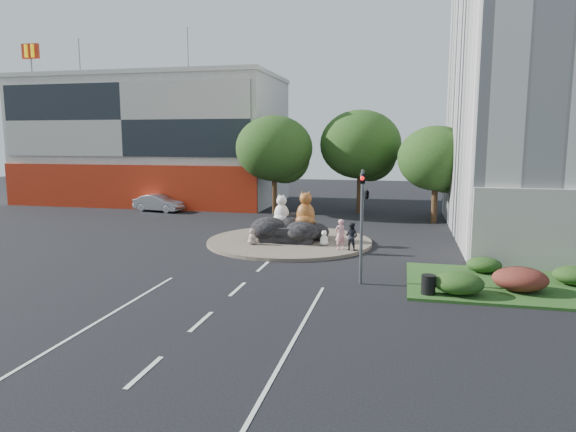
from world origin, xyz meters
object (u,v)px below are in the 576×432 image
cat_tabby (306,209)px  kitten_white (324,238)px  kitten_calico (252,236)px  cat_white (282,209)px  pedestrian_pink (340,234)px  parked_car (159,203)px  pedestrian_dark (352,236)px  litter_bin (428,284)px

cat_tabby → kitten_white: bearing=-40.7°
kitten_calico → kitten_white: bearing=58.8°
cat_tabby → cat_white: bearing=161.6°
pedestrian_pink → parked_car: 21.85m
kitten_calico → pedestrian_dark: 5.84m
cat_white → kitten_white: cat_white is taller
cat_white → pedestrian_dark: cat_white is taller
kitten_calico → parked_car: parked_car is taller
litter_bin → pedestrian_dark: bearing=117.9°
cat_tabby → litter_bin: (6.81, -9.24, -1.66)m
kitten_white → litter_bin: size_ratio=1.15×
kitten_calico → kitten_white: kitten_calico is taller
kitten_white → parked_car: 20.45m
parked_car → pedestrian_dark: bearing=-116.0°
cat_tabby → pedestrian_dark: 3.79m
kitten_calico → litter_bin: bearing=11.6°
pedestrian_dark → kitten_white: bearing=-7.4°
litter_bin → parked_car: bearing=137.4°
parked_car → litter_bin: bearing=-123.0°
cat_tabby → parked_car: 18.83m
cat_tabby → litter_bin: bearing=-55.5°
kitten_white → litter_bin: 9.87m
parked_car → litter_bin: parked_car is taller
pedestrian_pink → litter_bin: pedestrian_pink is taller
cat_white → kitten_calico: 2.86m
pedestrian_pink → pedestrian_dark: size_ratio=1.10×
parked_car → kitten_white: bearing=-116.6°
parked_car → kitten_calico: bearing=-126.2°
cat_white → parked_car: (-13.62, 10.52, -1.28)m
cat_tabby → pedestrian_pink: 3.27m
kitten_white → litter_bin: kitten_white is taller
cat_white → kitten_white: bearing=-7.1°
kitten_white → litter_bin: (5.51, -8.19, -0.14)m
kitten_calico → litter_bin: kitten_calico is taller
pedestrian_dark → parked_car: 22.37m
parked_car → litter_bin: 29.91m
kitten_calico → pedestrian_pink: 5.21m
cat_white → kitten_calico: size_ratio=1.90×
pedestrian_dark → cat_white: bearing=-6.0°
cat_tabby → kitten_white: size_ratio=2.39×
cat_tabby → parked_car: cat_tabby is taller
cat_tabby → parked_car: (-15.22, 11.00, -1.43)m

